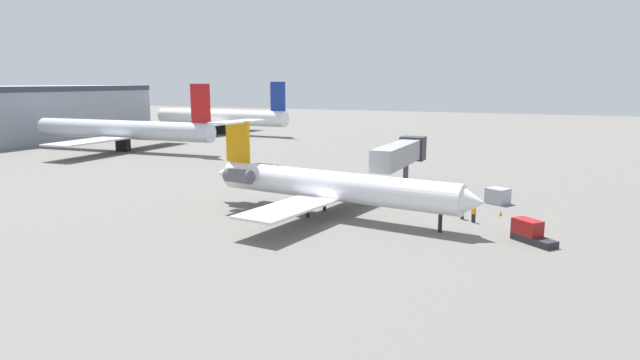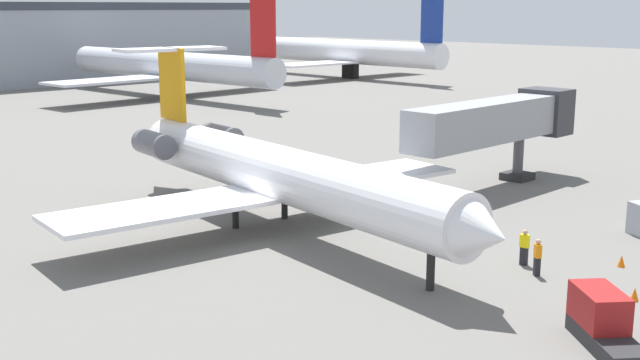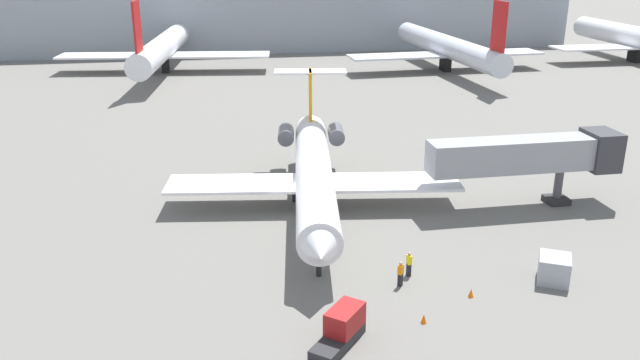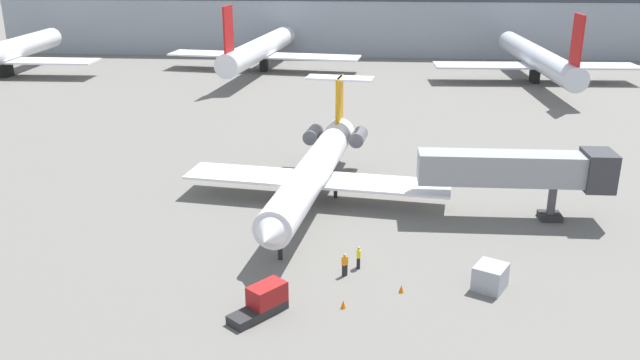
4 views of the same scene
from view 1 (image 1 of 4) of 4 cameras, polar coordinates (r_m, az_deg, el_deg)
ground_plane at (r=54.16m, az=0.50°, el=-4.36°), size 400.00×400.00×0.10m
regional_jet at (r=56.06m, az=0.66°, el=-0.49°), size 24.30×30.64×9.18m
jet_bridge at (r=71.62m, az=8.32°, el=2.67°), size 15.90×3.21×6.04m
ground_crew_marshaller at (r=55.77m, az=15.43°, el=-3.35°), size 0.46×0.47×1.69m
ground_crew_loader at (r=56.85m, az=14.36°, el=-3.05°), size 0.29×0.42×1.69m
baggage_tug_lead at (r=50.51m, az=20.69°, el=-5.05°), size 3.63×3.97×1.90m
cargo_container_uld at (r=65.19m, az=17.72°, el=-1.55°), size 2.73×2.82×1.72m
traffic_cone_near at (r=59.40m, az=17.98°, el=-3.25°), size 0.36×0.36×0.55m
traffic_cone_mid at (r=55.55m, az=19.93°, el=-4.27°), size 0.36×0.36×0.55m
parked_airliner_centre at (r=114.87m, az=-19.47°, el=4.82°), size 33.95×40.26×13.01m
parked_airliner_east_mid at (r=145.91m, az=-10.05°, el=6.30°), size 31.58×37.58×13.36m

